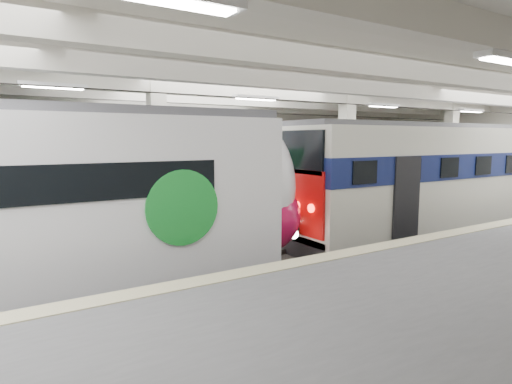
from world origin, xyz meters
TOP-DOWN VIEW (x-y plane):
  - station_hall at (0.00, -1.74)m, footprint 36.00×24.00m
  - modern_emu at (-6.19, -0.00)m, footprint 13.31×2.75m
  - older_rer at (6.41, 0.00)m, footprint 12.48×2.76m

SIDE VIEW (x-z plane):
  - modern_emu at x=-6.19m, z-range -0.03..4.28m
  - older_rer at x=6.41m, z-range 0.10..4.26m
  - station_hall at x=0.00m, z-range 0.37..6.12m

